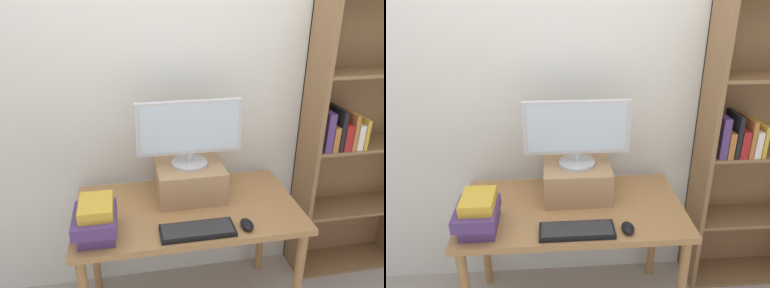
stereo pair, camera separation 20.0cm
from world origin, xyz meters
TOP-DOWN VIEW (x-y plane):
  - back_wall at (0.00, 0.42)m, footprint 7.00×0.08m
  - desk at (0.00, 0.00)m, footprint 1.24×0.67m
  - bookshelf_unit at (1.18, 0.27)m, footprint 0.80×0.28m
  - riser_box at (0.04, 0.14)m, footprint 0.38×0.34m
  - computer_monitor at (0.04, 0.13)m, footprint 0.59×0.21m
  - keyboard at (0.01, -0.24)m, footprint 0.38×0.14m
  - computer_mouse at (0.26, -0.25)m, footprint 0.06×0.10m
  - book_stack at (-0.48, -0.17)m, footprint 0.21×0.27m

SIDE VIEW (x-z plane):
  - desk at x=0.00m, z-range 0.29..1.07m
  - keyboard at x=0.01m, z-range 0.77..0.80m
  - computer_mouse at x=0.26m, z-range 0.78..0.81m
  - book_stack at x=-0.48m, z-range 0.77..0.96m
  - riser_box at x=0.04m, z-range 0.78..0.97m
  - bookshelf_unit at x=1.18m, z-range 0.02..1.92m
  - computer_monitor at x=0.04m, z-range 0.98..1.36m
  - back_wall at x=0.00m, z-range 0.00..2.60m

